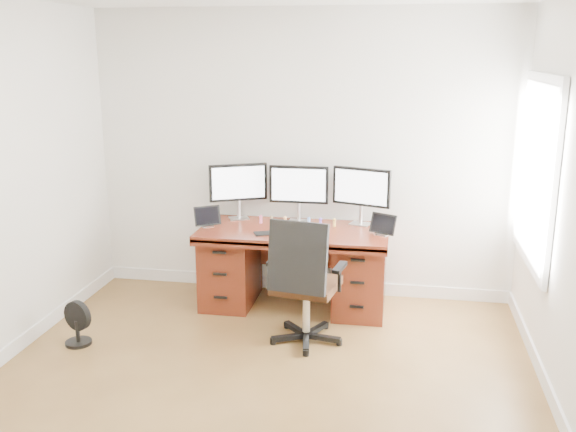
% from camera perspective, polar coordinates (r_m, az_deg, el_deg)
% --- Properties ---
extents(ground, '(4.50, 4.50, 0.00)m').
position_cam_1_polar(ground, '(4.45, -3.55, -16.87)').
color(ground, brown).
rests_on(ground, ground).
extents(back_wall, '(4.00, 0.10, 2.70)m').
position_cam_1_polar(back_wall, '(6.08, 1.25, 5.41)').
color(back_wall, white).
rests_on(back_wall, ground).
extents(desk, '(1.70, 0.80, 0.75)m').
position_cam_1_polar(desk, '(5.91, 0.57, -4.35)').
color(desk, '#591F11').
rests_on(desk, ground).
extents(office_chair, '(0.65, 0.65, 1.06)m').
position_cam_1_polar(office_chair, '(5.19, 1.47, -7.72)').
color(office_chair, black).
rests_on(office_chair, ground).
extents(floor_fan, '(0.25, 0.21, 0.36)m').
position_cam_1_polar(floor_fan, '(5.51, -18.25, -9.10)').
color(floor_fan, black).
rests_on(floor_fan, ground).
extents(monitor_left, '(0.51, 0.27, 0.53)m').
position_cam_1_polar(monitor_left, '(6.07, -4.45, 2.82)').
color(monitor_left, silver).
rests_on(monitor_left, desk).
extents(monitor_center, '(0.55, 0.14, 0.53)m').
position_cam_1_polar(monitor_center, '(5.96, 0.96, 2.63)').
color(monitor_center, silver).
rests_on(monitor_center, desk).
extents(monitor_right, '(0.53, 0.20, 0.53)m').
position_cam_1_polar(monitor_right, '(5.89, 6.54, 2.40)').
color(monitor_right, silver).
rests_on(monitor_right, desk).
extents(tablet_left, '(0.24, 0.18, 0.19)m').
position_cam_1_polar(tablet_left, '(5.89, -7.20, -0.13)').
color(tablet_left, silver).
rests_on(tablet_left, desk).
extents(tablet_right, '(0.24, 0.17, 0.19)m').
position_cam_1_polar(tablet_right, '(5.63, 8.43, -0.85)').
color(tablet_right, silver).
rests_on(tablet_right, desk).
extents(keyboard, '(0.32, 0.16, 0.01)m').
position_cam_1_polar(keyboard, '(5.56, 0.46, -1.75)').
color(keyboard, white).
rests_on(keyboard, desk).
extents(trackpad, '(0.16, 0.16, 0.01)m').
position_cam_1_polar(trackpad, '(5.60, 2.74, -1.67)').
color(trackpad, '#BABCC1').
rests_on(trackpad, desk).
extents(drawing_tablet, '(0.24, 0.20, 0.01)m').
position_cam_1_polar(drawing_tablet, '(5.64, -1.97, -1.54)').
color(drawing_tablet, black).
rests_on(drawing_tablet, desk).
extents(phone, '(0.15, 0.11, 0.01)m').
position_cam_1_polar(phone, '(5.71, 0.51, -1.32)').
color(phone, black).
rests_on(phone, desk).
extents(figurine_pink, '(0.03, 0.03, 0.08)m').
position_cam_1_polar(figurine_pink, '(5.97, -2.43, -0.24)').
color(figurine_pink, pink).
rests_on(figurine_pink, desk).
extents(figurine_brown, '(0.03, 0.03, 0.08)m').
position_cam_1_polar(figurine_brown, '(5.95, -1.48, -0.28)').
color(figurine_brown, olive).
rests_on(figurine_brown, desk).
extents(figurine_yellow, '(0.03, 0.03, 0.08)m').
position_cam_1_polar(figurine_yellow, '(5.93, -0.26, -0.34)').
color(figurine_yellow, tan).
rests_on(figurine_yellow, desk).
extents(figurine_blue, '(0.03, 0.03, 0.08)m').
position_cam_1_polar(figurine_blue, '(5.89, 1.87, -0.43)').
color(figurine_blue, '#5D8EE8').
rests_on(figurine_blue, desk).
extents(figurine_purple, '(0.03, 0.03, 0.08)m').
position_cam_1_polar(figurine_purple, '(5.88, 2.91, -0.48)').
color(figurine_purple, '#7C57CE').
rests_on(figurine_purple, desk).
extents(figurine_orange, '(0.03, 0.03, 0.08)m').
position_cam_1_polar(figurine_orange, '(5.87, 4.15, -0.54)').
color(figurine_orange, '#F3B447').
rests_on(figurine_orange, desk).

